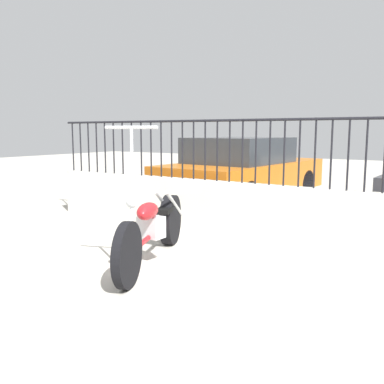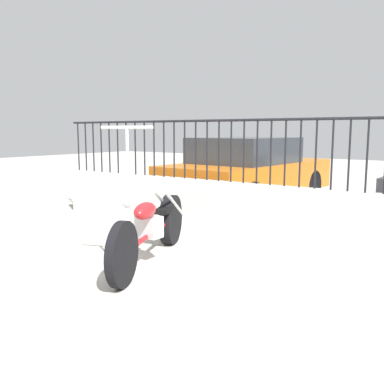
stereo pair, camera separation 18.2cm
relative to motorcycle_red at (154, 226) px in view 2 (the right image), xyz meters
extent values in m
plane|color=#B7B2A5|center=(1.04, -0.84, -0.39)|extent=(40.00, 40.00, 0.00)
cube|color=beige|center=(1.04, 1.51, -0.01)|extent=(8.46, 0.18, 0.76)
cylinder|color=black|center=(-3.09, 1.51, 0.81)|extent=(0.02, 0.02, 0.88)
cylinder|color=black|center=(-2.89, 1.51, 0.81)|extent=(0.02, 0.02, 0.88)
cylinder|color=black|center=(-2.68, 1.51, 0.81)|extent=(0.02, 0.02, 0.88)
cylinder|color=black|center=(-2.48, 1.51, 0.81)|extent=(0.02, 0.02, 0.88)
cylinder|color=black|center=(-2.28, 1.51, 0.81)|extent=(0.02, 0.02, 0.88)
cylinder|color=black|center=(-2.08, 1.51, 0.81)|extent=(0.02, 0.02, 0.88)
cylinder|color=black|center=(-1.88, 1.51, 0.81)|extent=(0.02, 0.02, 0.88)
cylinder|color=black|center=(-1.68, 1.51, 0.81)|extent=(0.02, 0.02, 0.88)
cylinder|color=black|center=(-1.48, 1.51, 0.81)|extent=(0.02, 0.02, 0.88)
cylinder|color=black|center=(-1.27, 1.51, 0.81)|extent=(0.02, 0.02, 0.88)
cylinder|color=black|center=(-1.07, 1.51, 0.81)|extent=(0.02, 0.02, 0.88)
cylinder|color=black|center=(-0.87, 1.51, 0.81)|extent=(0.02, 0.02, 0.88)
cylinder|color=black|center=(-0.67, 1.51, 0.81)|extent=(0.02, 0.02, 0.88)
cylinder|color=black|center=(-0.47, 1.51, 0.81)|extent=(0.02, 0.02, 0.88)
cylinder|color=black|center=(-0.27, 1.51, 0.81)|extent=(0.02, 0.02, 0.88)
cylinder|color=black|center=(-0.07, 1.51, 0.81)|extent=(0.02, 0.02, 0.88)
cylinder|color=black|center=(0.14, 1.51, 0.81)|extent=(0.02, 0.02, 0.88)
cylinder|color=black|center=(0.34, 1.51, 0.81)|extent=(0.02, 0.02, 0.88)
cylinder|color=black|center=(0.54, 1.51, 0.81)|extent=(0.02, 0.02, 0.88)
cylinder|color=black|center=(0.74, 1.51, 0.81)|extent=(0.02, 0.02, 0.88)
cylinder|color=black|center=(0.94, 1.51, 0.81)|extent=(0.02, 0.02, 0.88)
cylinder|color=black|center=(1.14, 1.51, 0.81)|extent=(0.02, 0.02, 0.88)
cylinder|color=black|center=(1.34, 1.51, 0.81)|extent=(0.02, 0.02, 0.88)
cylinder|color=black|center=(1.54, 1.51, 0.81)|extent=(0.02, 0.02, 0.88)
cylinder|color=black|center=(1.75, 1.51, 0.81)|extent=(0.02, 0.02, 0.88)
cylinder|color=black|center=(1.95, 1.51, 0.81)|extent=(0.02, 0.02, 0.88)
cylinder|color=black|center=(1.04, 1.51, 1.23)|extent=(8.46, 0.04, 0.04)
cylinder|color=black|center=(0.36, -0.88, -0.07)|extent=(0.32, 0.63, 0.64)
cylinder|color=black|center=(-0.26, 0.64, -0.07)|extent=(0.37, 0.66, 0.65)
cylinder|color=#AD191E|center=(0.05, -0.12, -0.07)|extent=(0.62, 1.42, 0.06)
cube|color=silver|center=(0.07, -0.17, 0.03)|extent=(0.28, 0.18, 0.24)
ellipsoid|color=#AD191E|center=(0.11, -0.28, 0.23)|extent=(0.36, 0.50, 0.18)
cube|color=black|center=(-0.15, 0.36, 0.11)|extent=(0.25, 0.32, 0.06)
cylinder|color=silver|center=(0.32, -0.80, 0.18)|extent=(0.12, 0.22, 0.51)
sphere|color=silver|center=(0.30, -0.74, 0.41)|extent=(0.11, 0.11, 0.11)
cylinder|color=silver|center=(0.29, -0.71, 0.78)|extent=(0.03, 0.03, 0.69)
cylinder|color=silver|center=(0.29, -0.71, 1.12)|extent=(0.49, 0.22, 0.03)
cylinder|color=silver|center=(-0.31, 0.57, 0.15)|extent=(0.35, 0.77, 0.46)
cylinder|color=silver|center=(-0.18, 0.62, 0.15)|extent=(0.35, 0.77, 0.46)
cylinder|color=black|center=(-1.63, 5.36, -0.07)|extent=(0.15, 0.65, 0.64)
cylinder|color=black|center=(0.00, 5.25, -0.07)|extent=(0.15, 0.65, 0.64)
cylinder|color=black|center=(-1.80, 2.86, -0.07)|extent=(0.15, 0.65, 0.64)
cylinder|color=black|center=(-0.17, 2.75, -0.07)|extent=(0.15, 0.65, 0.64)
cube|color=orange|center=(-0.90, 4.05, 0.16)|extent=(2.02, 4.15, 0.61)
cube|color=#2D3338|center=(-0.91, 3.85, 0.71)|extent=(1.70, 2.04, 0.50)
camera|label=1|loc=(3.01, -3.79, 1.09)|focal=40.00mm
camera|label=2|loc=(3.16, -3.69, 1.09)|focal=40.00mm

